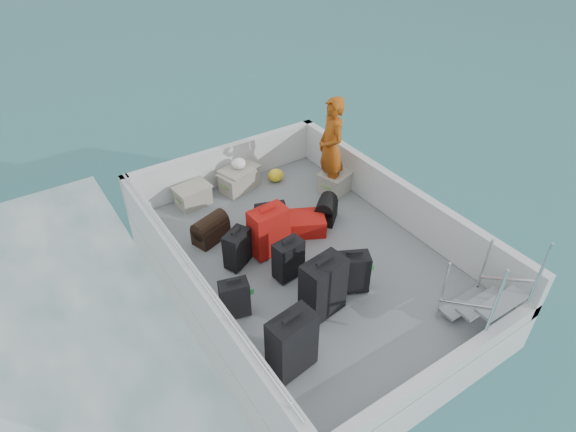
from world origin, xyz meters
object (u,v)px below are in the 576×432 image
suitcase_0 (292,345)px  suitcase_2 (237,249)px  suitcase_6 (352,273)px  crate_1 (237,182)px  suitcase_3 (323,288)px  suitcase_1 (235,299)px  suitcase_5 (269,232)px  passenger (331,148)px  suitcase_8 (302,224)px  suitcase_4 (288,260)px  crate_0 (193,196)px  crate_2 (240,178)px  crate_3 (337,182)px

suitcase_0 → suitcase_2: bearing=72.2°
suitcase_6 → crate_1: (-0.12, 2.92, -0.13)m
suitcase_3 → suitcase_6: size_ratio=1.41×
suitcase_1 → suitcase_6: suitcase_6 is taller
suitcase_0 → suitcase_3: 0.93m
suitcase_5 → passenger: (1.67, 0.78, 0.48)m
suitcase_8 → suitcase_4: bearing=161.7°
suitcase_8 → passenger: (1.00, 0.64, 0.71)m
crate_0 → suitcase_5: bearing=-76.4°
crate_2 → passenger: 1.68m
suitcase_0 → suitcase_6: bearing=16.1°
suitcase_3 → suitcase_6: (0.56, 0.10, -0.12)m
suitcase_0 → crate_2: (1.31, 3.58, -0.22)m
crate_2 → suitcase_5: bearing=-105.3°
suitcase_4 → suitcase_0: bearing=-128.8°
suitcase_4 → crate_2: bearing=70.4°
crate_3 → suitcase_4: bearing=-144.6°
suitcase_4 → passenger: size_ratio=0.35×
crate_1 → suitcase_5: bearing=-103.2°
crate_1 → crate_3: (1.42, -0.94, 0.01)m
suitcase_6 → suitcase_3: bearing=-142.8°
crate_0 → crate_2: crate_2 is taller
suitcase_2 → suitcase_4: size_ratio=0.95×
suitcase_0 → suitcase_3: (0.79, 0.49, 0.01)m
suitcase_8 → crate_1: crate_1 is taller
passenger → suitcase_6: bearing=-15.3°
suitcase_4 → suitcase_8: suitcase_4 is taller
suitcase_2 → suitcase_3: size_ratio=0.68×
suitcase_4 → suitcase_5: 0.59m
suitcase_5 → crate_0: bearing=100.6°
suitcase_2 → suitcase_5: 0.51m
crate_3 → passenger: (-0.14, 0.04, 0.68)m
crate_2 → crate_3: bearing=-36.7°
suitcase_2 → suitcase_8: size_ratio=0.81×
suitcase_0 → suitcase_1: (-0.15, 1.04, -0.13)m
suitcase_2 → suitcase_8: (1.17, 0.13, -0.14)m
suitcase_3 → crate_3: size_ratio=1.43×
suitcase_5 → passenger: passenger is taller
suitcase_2 → crate_1: size_ratio=1.04×
suitcase_6 → crate_3: size_ratio=1.02×
suitcase_5 → crate_0: (-0.41, 1.71, -0.21)m
suitcase_5 → crate_3: size_ratio=1.29×
suitcase_1 → crate_2: (1.46, 2.53, -0.09)m
crate_0 → suitcase_0: bearing=-96.8°
suitcase_0 → crate_2: size_ratio=1.35×
suitcase_3 → crate_1: suitcase_3 is taller
crate_3 → suitcase_0: bearing=-135.7°
suitcase_2 → crate_0: size_ratio=1.07×
crate_1 → passenger: (1.28, -0.90, 0.69)m
crate_0 → passenger: (2.09, -0.94, 0.69)m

